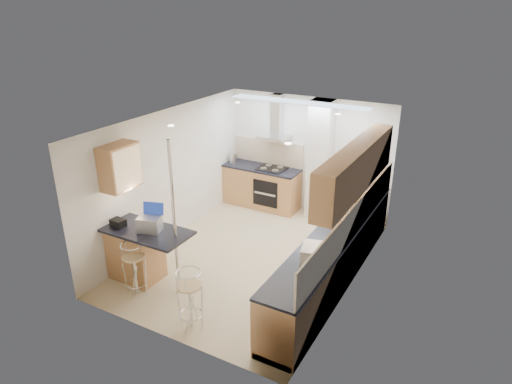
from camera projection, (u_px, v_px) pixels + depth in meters
The scene contains 16 objects.
ground at pixel (253, 258), 8.21m from camera, with size 4.80×4.80×0.00m, color beige.
room_shell at pixel (280, 174), 7.77m from camera, with size 3.64×4.84×2.51m.
right_counter at pixel (334, 256), 7.36m from camera, with size 0.63×4.40×0.92m.
back_counter at pixel (262, 186), 10.15m from camera, with size 1.70×0.63×0.92m.
peninsula at pixel (148, 256), 7.35m from camera, with size 1.47×0.72×0.94m.
microwave at pixel (355, 205), 7.71m from camera, with size 0.58×0.39×0.32m, color white.
laptop at pixel (150, 224), 7.10m from camera, with size 0.35×0.26×0.24m, color #919298.
bag at pixel (118, 223), 7.26m from camera, with size 0.23×0.17×0.13m, color black.
bar_stool_near at pixel (135, 269), 7.03m from camera, with size 0.37×0.37×0.90m, color tan, non-canonical shape.
bar_stool_end at pixel (190, 300), 6.30m from camera, with size 0.37×0.37×0.91m, color tan, non-canonical shape.
jar_a at pixel (363, 204), 7.94m from camera, with size 0.12×0.12×0.16m, color beige.
jar_b at pixel (363, 194), 8.35m from camera, with size 0.11×0.11×0.16m, color beige.
jar_c at pixel (339, 237), 6.81m from camera, with size 0.14×0.14×0.19m, color #C1B39B.
jar_d at pixel (328, 243), 6.67m from camera, with size 0.10×0.10×0.14m, color white.
bread_bin at pixel (313, 253), 6.35m from camera, with size 0.32×0.40×0.21m, color beige.
kettle at pixel (233, 158), 10.20m from camera, with size 0.16×0.16×0.23m, color silver.
Camera 1 is at (3.49, -6.20, 4.26)m, focal length 32.00 mm.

